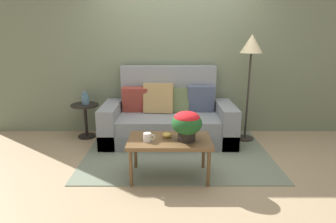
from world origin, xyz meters
The scene contains 11 objects.
ground_plane centered at (0.00, 0.00, 0.00)m, with size 14.00×14.00×0.00m, color tan.
wall_back centered at (0.00, 1.15, 1.41)m, with size 6.40×0.12×2.83m, color slate.
area_rug centered at (0.00, 0.14, 0.01)m, with size 2.56×1.83×0.01m, color gray.
couch centered at (-0.13, 0.68, 0.34)m, with size 2.02×0.90×1.15m.
coffee_table centered at (-0.11, -0.54, 0.42)m, with size 0.95×0.55×0.47m.
side_table centered at (-1.47, 0.80, 0.38)m, with size 0.44×0.44×0.56m.
floor_lamp centered at (1.10, 0.69, 1.36)m, with size 0.32×0.32×1.64m.
potted_plant centered at (0.08, -0.59, 0.68)m, with size 0.34×0.34×0.34m.
coffee_mug centered at (-0.36, -0.62, 0.52)m, with size 0.13×0.09×0.10m.
snack_bowl centered at (-0.14, -0.50, 0.51)m, with size 0.11×0.11×0.06m.
table_vase centered at (-1.45, 0.82, 0.64)m, with size 0.12×0.12×0.21m.
Camera 1 is at (-0.13, -3.58, 1.62)m, focal length 30.18 mm.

